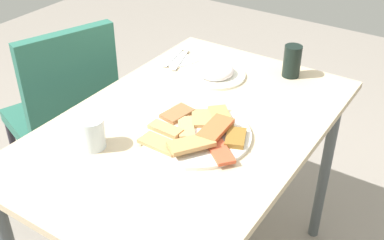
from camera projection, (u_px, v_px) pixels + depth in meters
The scene contains 9 objects.
dining_table at pixel (189, 146), 1.59m from camera, with size 1.17×0.77×0.77m.
dining_chair at pixel (66, 110), 2.08m from camera, with size 0.54×0.54×0.92m.
pide_platter at pixel (197, 133), 1.47m from camera, with size 0.35×0.35×0.04m.
salad_plate_greens at pixel (215, 72), 1.80m from camera, with size 0.23×0.23×0.06m.
soda_can at pixel (292, 61), 1.78m from camera, with size 0.07×0.07×0.12m, color black.
drinking_glass at pixel (92, 133), 1.41m from camera, with size 0.08×0.08×0.10m, color silver.
paper_napkin at pixel (177, 60), 1.93m from camera, with size 0.12×0.12×0.00m, color white.
fork at pixel (181, 60), 1.92m from camera, with size 0.19×0.02×0.01m, color silver.
spoon at pixel (173, 58), 1.94m from camera, with size 0.17×0.02×0.01m, color silver.
Camera 1 is at (-1.07, -0.72, 1.61)m, focal length 44.69 mm.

